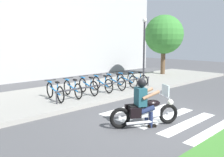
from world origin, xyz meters
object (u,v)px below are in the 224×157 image
Objects in this scene: motorcycle at (145,111)px; tree_near_rack at (164,35)px; bicycle_4 at (115,82)px; bicycle_3 at (102,84)px; street_lamp at (144,43)px; bicycle_0 at (55,91)px; rider at (143,99)px; bicycle_5 at (127,80)px; bicycle_6 at (137,79)px; bicycle_2 at (88,86)px; bike_rack at (110,84)px; bicycle_1 at (72,89)px.

tree_near_rack reaches higher than motorcycle.
motorcycle is at bearing -123.39° from bicycle_4.
street_lamp is at bearing 15.24° from bicycle_3.
tree_near_rack reaches higher than bicycle_0.
bicycle_0 is 3.31m from bicycle_4.
street_lamp is (6.46, 5.25, 1.59)m from rider.
bicycle_5 reaches higher than bicycle_6.
bicycle_4 is at bearing -161.58° from street_lamp.
bicycle_2 is 5.84m from street_lamp.
street_lamp reaches higher than bicycle_0.
tree_near_rack is (9.07, 5.69, 2.50)m from motorcycle.
motorcycle reaches higher than bicycle_2.
tree_near_rack reaches higher than bicycle_5.
street_lamp is at bearing 39.59° from motorcycle.
tree_near_rack reaches higher than bike_rack.
street_lamp is 2.76m from tree_near_rack.
bicycle_0 is 2.55m from bike_rack.
street_lamp is (3.73, 1.24, 1.90)m from bicycle_4.
tree_near_rack is at bearing 9.59° from bicycle_0.
bicycle_1 reaches higher than bicycle_4.
tree_near_rack is at bearing 32.10° from motorcycle.
bicycle_1 reaches higher than bicycle_3.
bicycle_3 is at bearing -179.99° from bicycle_4.
bicycle_6 is (4.39, 4.01, -0.33)m from rider.
motorcycle is 0.37m from rider.
tree_near_rack is at bearing 16.41° from bicycle_5.
bicycle_4 is 1.05× the size of bicycle_6.
rider is at bearing -81.80° from bicycle_0.
bike_rack is (0.83, -0.55, 0.06)m from bicycle_2.
bicycle_2 is at bearing -0.01° from bicycle_1.
bicycle_2 is 0.99× the size of bicycle_5.
bicycle_2 is at bearing -179.99° from bicycle_5.
motorcycle is at bearing -140.41° from street_lamp.
tree_near_rack is at bearing 31.72° from rider.
bicycle_1 reaches higher than bike_rack.
bicycle_3 is at bearing -167.21° from tree_near_rack.
bicycle_2 is 3.31m from bicycle_6.
bicycle_6 is 5.60m from tree_near_rack.
motorcycle is 1.22× the size of bicycle_6.
rider reaches higher than bicycle_3.
bicycle_6 is 0.29× the size of bike_rack.
street_lamp is at bearing 11.30° from bicycle_1.
motorcycle is at bearing -147.90° from tree_near_rack.
bicycle_3 is 2.48m from bicycle_6.
street_lamp is at bearing 18.42° from bicycle_4.
bike_rack is 1.42× the size of street_lamp.
bicycle_0 reaches higher than bicycle_5.
bicycle_3 is (2.48, -0.00, 0.00)m from bicycle_0.
tree_near_rack reaches higher than bicycle_6.
bicycle_2 is at bearing -168.48° from tree_near_rack.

